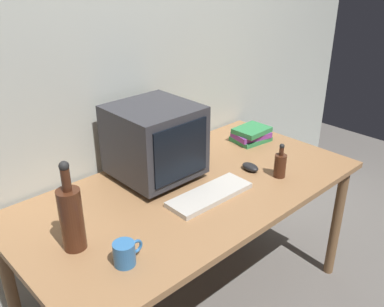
% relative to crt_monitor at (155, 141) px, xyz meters
% --- Properties ---
extents(ground_plane, '(6.00, 6.00, 0.00)m').
position_rel_crt_monitor_xyz_m(ground_plane, '(0.06, -0.20, -0.94)').
color(ground_plane, slate).
extents(back_wall, '(4.00, 0.08, 2.50)m').
position_rel_crt_monitor_xyz_m(back_wall, '(0.06, 0.29, 0.31)').
color(back_wall, beige).
rests_on(back_wall, ground).
extents(desk, '(1.70, 0.87, 0.74)m').
position_rel_crt_monitor_xyz_m(desk, '(0.06, -0.20, -0.27)').
color(desk, '#9E7047').
rests_on(desk, ground).
extents(crt_monitor, '(0.38, 0.39, 0.37)m').
position_rel_crt_monitor_xyz_m(crt_monitor, '(0.00, 0.00, 0.00)').
color(crt_monitor, '#333338').
rests_on(crt_monitor, desk).
extents(keyboard, '(0.42, 0.16, 0.02)m').
position_rel_crt_monitor_xyz_m(keyboard, '(0.06, -0.32, -0.18)').
color(keyboard, beige).
rests_on(keyboard, desk).
extents(computer_mouse, '(0.07, 0.11, 0.04)m').
position_rel_crt_monitor_xyz_m(computer_mouse, '(0.40, -0.28, -0.17)').
color(computer_mouse, black).
rests_on(computer_mouse, desk).
extents(bottle_tall, '(0.09, 0.09, 0.36)m').
position_rel_crt_monitor_xyz_m(bottle_tall, '(-0.58, -0.23, -0.06)').
color(bottle_tall, '#472314').
rests_on(bottle_tall, desk).
extents(bottle_short, '(0.06, 0.06, 0.18)m').
position_rel_crt_monitor_xyz_m(bottle_short, '(0.45, -0.42, -0.13)').
color(bottle_short, '#472314').
rests_on(bottle_short, desk).
extents(book_stack, '(0.23, 0.19, 0.09)m').
position_rel_crt_monitor_xyz_m(book_stack, '(0.69, -0.04, -0.15)').
color(book_stack, '#33894C').
rests_on(book_stack, desk).
extents(mug, '(0.12, 0.08, 0.09)m').
position_rel_crt_monitor_xyz_m(mug, '(-0.49, -0.44, -0.15)').
color(mug, '#3370B2').
rests_on(mug, desk).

